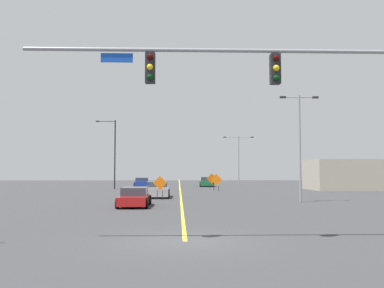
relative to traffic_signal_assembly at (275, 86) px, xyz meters
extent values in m
plane|color=#38383A|center=(-3.12, 0.01, -5.32)|extent=(158.65, 158.65, 0.00)
cube|color=yellow|center=(-3.12, 44.08, -5.31)|extent=(0.16, 88.14, 0.01)
cylinder|color=gray|center=(-2.16, 0.01, 1.24)|extent=(13.02, 0.14, 0.14)
cube|color=black|center=(0.01, 0.01, 0.60)|extent=(0.34, 0.32, 1.05)
sphere|color=#3A0503|center=(0.01, -0.16, 0.95)|extent=(0.22, 0.22, 0.22)
sphere|color=yellow|center=(0.01, -0.16, 0.60)|extent=(0.22, 0.22, 0.22)
sphere|color=black|center=(0.01, -0.16, 0.25)|extent=(0.22, 0.22, 0.22)
cube|color=black|center=(-4.33, 0.01, 0.60)|extent=(0.34, 0.32, 1.05)
sphere|color=#3A0503|center=(-4.33, -0.16, 0.95)|extent=(0.22, 0.22, 0.22)
sphere|color=yellow|center=(-4.33, -0.16, 0.60)|extent=(0.22, 0.22, 0.22)
sphere|color=black|center=(-4.33, -0.16, 0.25)|extent=(0.22, 0.22, 0.22)
cube|color=#1447B7|center=(-5.48, 0.01, 0.95)|extent=(1.10, 0.03, 0.32)
cylinder|color=gray|center=(5.68, 48.42, -1.62)|extent=(0.16, 0.16, 7.38)
cylinder|color=gray|center=(4.65, 48.42, 1.92)|extent=(2.06, 0.08, 0.08)
cube|color=#262628|center=(3.62, 48.42, 1.92)|extent=(0.44, 0.24, 0.14)
cylinder|color=gray|center=(6.71, 48.42, 1.92)|extent=(2.06, 0.08, 0.08)
cube|color=#262628|center=(7.74, 48.42, 1.92)|extent=(0.44, 0.24, 0.14)
cylinder|color=gray|center=(5.73, 16.79, -1.32)|extent=(0.16, 0.16, 7.99)
cylinder|color=gray|center=(5.11, 16.79, 2.52)|extent=(1.23, 0.08, 0.08)
cube|color=#262628|center=(4.49, 16.79, 2.52)|extent=(0.44, 0.24, 0.14)
cylinder|color=gray|center=(6.34, 16.79, 2.52)|extent=(1.23, 0.08, 0.08)
cube|color=#262628|center=(6.96, 16.79, 2.52)|extent=(0.44, 0.24, 0.14)
cylinder|color=black|center=(-11.24, 38.49, -1.03)|extent=(0.16, 0.16, 8.58)
cylinder|color=black|center=(-12.34, 38.49, 3.11)|extent=(2.19, 0.08, 0.08)
cube|color=#262628|center=(-13.44, 38.49, 3.11)|extent=(0.44, 0.24, 0.14)
cube|color=orange|center=(-4.80, 19.28, -3.97)|extent=(1.10, 0.23, 1.11)
cylinder|color=black|center=(-5.01, 19.31, -4.93)|extent=(0.05, 0.05, 0.77)
cylinder|color=black|center=(-4.59, 19.24, -4.93)|extent=(0.05, 0.05, 0.77)
cube|color=orange|center=(0.93, 33.22, -4.04)|extent=(1.31, 0.30, 1.33)
cylinder|color=black|center=(0.68, 33.28, -5.02)|extent=(0.05, 0.05, 0.59)
cylinder|color=black|center=(1.18, 33.17, -5.02)|extent=(0.05, 0.05, 0.59)
cube|color=orange|center=(0.87, 38.80, -4.06)|extent=(1.33, 0.22, 1.34)
cylinder|color=black|center=(0.61, 38.77, -5.03)|extent=(0.05, 0.05, 0.57)
cylinder|color=black|center=(1.13, 38.84, -5.03)|extent=(0.05, 0.05, 0.57)
cube|color=red|center=(-6.22, 13.51, -4.88)|extent=(1.79, 4.30, 0.56)
cube|color=#333D47|center=(-6.22, 13.73, -4.33)|extent=(1.61, 2.34, 0.53)
cylinder|color=black|center=(-7.11, 12.01, -5.00)|extent=(0.22, 0.64, 0.64)
cylinder|color=black|center=(-5.32, 12.01, -5.00)|extent=(0.22, 0.64, 0.64)
cylinder|color=black|center=(-7.11, 15.02, -5.00)|extent=(0.22, 0.64, 0.64)
cylinder|color=black|center=(-5.32, 15.02, -5.00)|extent=(0.22, 0.64, 0.64)
cube|color=#B7BABF|center=(-5.16, 22.58, -4.79)|extent=(2.00, 4.60, 0.73)
cube|color=#333D47|center=(-5.17, 22.81, -4.19)|extent=(1.77, 2.71, 0.47)
cylinder|color=black|center=(-6.09, 20.97, -5.00)|extent=(0.23, 0.64, 0.64)
cylinder|color=black|center=(-4.17, 21.00, -5.00)|extent=(0.23, 0.64, 0.64)
cylinder|color=black|center=(-6.15, 24.16, -5.00)|extent=(0.23, 0.64, 0.64)
cylinder|color=black|center=(-4.24, 24.20, -5.00)|extent=(0.23, 0.64, 0.64)
cube|color=#1E389E|center=(-8.20, 42.42, -4.81)|extent=(2.04, 4.39, 0.68)
cube|color=#333D47|center=(-8.21, 42.63, -4.24)|extent=(1.77, 2.66, 0.47)
cylinder|color=black|center=(-9.03, 40.87, -5.00)|extent=(0.25, 0.65, 0.64)
cylinder|color=black|center=(-7.21, 40.96, -5.00)|extent=(0.25, 0.65, 0.64)
cylinder|color=black|center=(-9.18, 43.88, -5.00)|extent=(0.25, 0.65, 0.64)
cylinder|color=black|center=(-7.36, 43.97, -5.00)|extent=(0.25, 0.65, 0.64)
cube|color=#196B38|center=(0.69, 45.47, -4.81)|extent=(1.98, 3.93, 0.70)
cube|color=#333D47|center=(0.68, 45.28, -4.21)|extent=(1.72, 2.31, 0.49)
cylinder|color=black|center=(1.65, 46.77, -5.00)|extent=(0.25, 0.65, 0.64)
cylinder|color=black|center=(-0.13, 46.86, -5.00)|extent=(0.25, 0.65, 0.64)
cylinder|color=black|center=(1.51, 44.09, -5.00)|extent=(0.25, 0.65, 0.64)
cylinder|color=black|center=(-0.27, 44.18, -5.00)|extent=(0.25, 0.65, 0.64)
cube|color=#B2A893|center=(16.91, 35.51, -3.53)|extent=(9.05, 6.69, 3.57)
camera|label=1|loc=(-3.36, -14.40, -2.88)|focal=39.54mm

